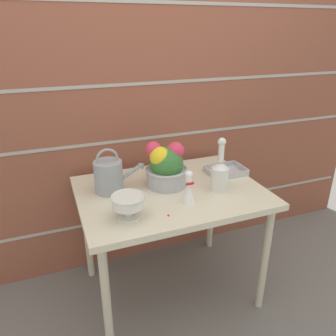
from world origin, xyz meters
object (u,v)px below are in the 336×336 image
object	(u,v)px
crystal_pedestal_bowl	(128,203)
flower_planter	(165,166)
wire_tray	(226,172)
figurine_vase	(188,190)
glass_decanter	(220,173)
watering_can	(109,176)

from	to	relation	value
crystal_pedestal_bowl	flower_planter	size ratio (longest dim) A/B	0.61
flower_planter	wire_tray	size ratio (longest dim) A/B	1.11
crystal_pedestal_bowl	figurine_vase	world-z (taller)	figurine_vase
wire_tray	flower_planter	bearing A→B (deg)	-177.00
flower_planter	glass_decanter	distance (m)	0.31
watering_can	flower_planter	world-z (taller)	flower_planter
watering_can	glass_decanter	distance (m)	0.62
figurine_vase	watering_can	bearing A→B (deg)	142.51
crystal_pedestal_bowl	flower_planter	world-z (taller)	flower_planter
figurine_vase	wire_tray	bearing A→B (deg)	34.24
figurine_vase	wire_tray	size ratio (longest dim) A/B	0.76
wire_tray	watering_can	bearing A→B (deg)	178.56
flower_planter	wire_tray	world-z (taller)	flower_planter
wire_tray	crystal_pedestal_bowl	bearing A→B (deg)	-157.66
crystal_pedestal_bowl	flower_planter	bearing A→B (deg)	42.59
figurine_vase	flower_planter	bearing A→B (deg)	99.75
glass_decanter	wire_tray	xyz separation A→B (m)	(0.15, 0.19, -0.09)
flower_planter	glass_decanter	size ratio (longest dim) A/B	0.86
glass_decanter	watering_can	bearing A→B (deg)	160.70
watering_can	glass_decanter	size ratio (longest dim) A/B	0.97
flower_planter	glass_decanter	bearing A→B (deg)	-31.74
glass_decanter	figurine_vase	bearing A→B (deg)	-162.46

